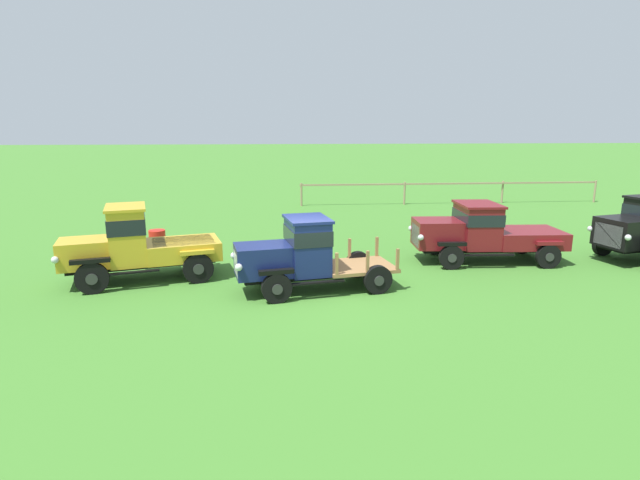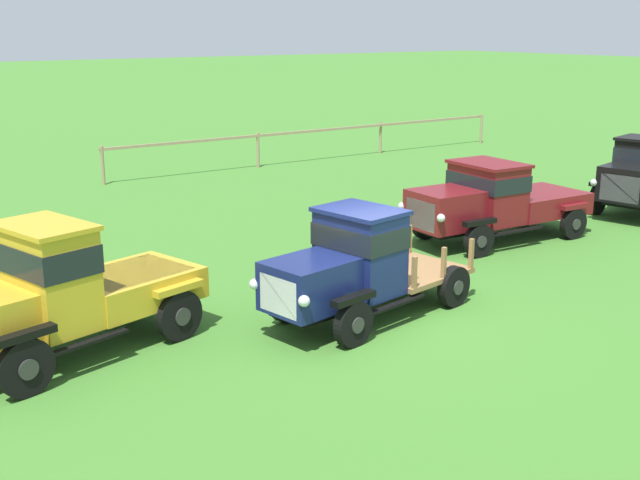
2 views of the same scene
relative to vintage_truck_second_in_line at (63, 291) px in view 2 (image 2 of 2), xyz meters
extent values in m
plane|color=#3D7528|center=(5.25, -1.90, -1.15)|extent=(240.00, 240.00, 0.00)
cylinder|color=#997F60|center=(5.78, 14.25, -0.47)|extent=(0.12, 0.12, 1.36)
cylinder|color=#997F60|center=(12.04, 14.25, -0.47)|extent=(0.12, 0.12, 1.36)
cylinder|color=#997F60|center=(18.23, 14.34, -0.47)|extent=(0.12, 0.12, 1.36)
cylinder|color=#997F60|center=(24.10, 14.08, -0.47)|extent=(0.12, 0.12, 1.36)
cube|color=#997F60|center=(14.94, 14.24, 0.09)|extent=(18.52, 0.08, 0.10)
cylinder|color=black|center=(-0.99, -1.20, -0.69)|extent=(0.93, 0.39, 0.92)
cylinder|color=#2D2D2D|center=(-0.97, -1.29, -0.69)|extent=(0.32, 0.11, 0.32)
cylinder|color=black|center=(1.86, -0.44, -0.69)|extent=(0.93, 0.39, 0.92)
cylinder|color=#2D2D2D|center=(1.89, -0.53, -0.69)|extent=(0.32, 0.11, 0.32)
cylinder|color=black|center=(1.40, 1.30, -0.69)|extent=(0.93, 0.39, 0.92)
cylinder|color=#2D2D2D|center=(1.38, 1.39, -0.69)|extent=(0.32, 0.11, 0.32)
cube|color=black|center=(0.13, 0.03, -0.61)|extent=(4.39, 2.05, 0.12)
cube|color=black|center=(-0.99, -1.20, -0.18)|extent=(1.07, 0.46, 0.12)
cube|color=gold|center=(-0.24, -0.06, 0.28)|extent=(1.40, 1.80, 1.66)
cube|color=black|center=(-0.24, -0.06, 0.66)|extent=(1.45, 1.85, 0.47)
cube|color=gold|center=(-0.24, -0.06, 1.15)|extent=(1.52, 1.90, 0.08)
cube|color=black|center=(0.08, -0.89, -0.63)|extent=(1.43, 0.50, 0.05)
cube|color=black|center=(-0.37, 0.82, -0.63)|extent=(1.43, 0.50, 0.05)
cube|color=gold|center=(1.31, 0.35, -0.27)|extent=(2.54, 2.17, 0.56)
cube|color=black|center=(1.31, 0.35, -0.02)|extent=(2.14, 1.83, 0.06)
cube|color=gold|center=(1.86, -0.44, -0.18)|extent=(1.03, 0.45, 0.12)
cube|color=gold|center=(1.40, 1.30, -0.18)|extent=(1.03, 0.45, 0.12)
cylinder|color=black|center=(4.22, -2.40, -0.74)|extent=(0.85, 0.34, 0.82)
cylinder|color=#2D2D2D|center=(4.24, -2.52, -0.74)|extent=(0.29, 0.08, 0.29)
cylinder|color=black|center=(3.92, -0.75, -0.74)|extent=(0.85, 0.34, 0.82)
cylinder|color=#2D2D2D|center=(3.90, -0.64, -0.74)|extent=(0.29, 0.08, 0.29)
cylinder|color=black|center=(7.08, -1.89, -0.74)|extent=(0.85, 0.34, 0.82)
cylinder|color=#2D2D2D|center=(7.10, -2.01, -0.74)|extent=(0.29, 0.08, 0.29)
cylinder|color=black|center=(6.79, -0.24, -0.74)|extent=(0.85, 0.34, 0.82)
cylinder|color=#2D2D2D|center=(6.77, -0.13, -0.74)|extent=(0.29, 0.08, 0.29)
cube|color=black|center=(5.36, -1.35, -0.66)|extent=(4.33, 1.65, 0.12)
cube|color=#141E51|center=(3.85, -1.62, -0.16)|extent=(1.71, 1.42, 0.88)
cube|color=silver|center=(3.12, -1.75, -0.20)|extent=(0.22, 0.92, 0.66)
sphere|color=silver|center=(3.22, -2.37, -0.14)|extent=(0.20, 0.20, 0.20)
sphere|color=silver|center=(3.00, -1.13, -0.14)|extent=(0.20, 0.20, 0.20)
cube|color=black|center=(4.22, -2.40, -0.27)|extent=(0.97, 0.36, 0.12)
cube|color=black|center=(3.92, -0.75, -0.27)|extent=(0.97, 0.36, 0.12)
cube|color=#141E51|center=(5.12, -1.39, 0.16)|extent=(1.30, 1.64, 1.51)
cube|color=black|center=(5.12, -1.39, 0.50)|extent=(1.35, 1.68, 0.42)
cube|color=#141E51|center=(5.12, -1.39, 0.96)|extent=(1.42, 1.72, 0.08)
cube|color=black|center=(5.37, -2.18, -0.68)|extent=(1.49, 0.40, 0.05)
cube|color=black|center=(5.08, -0.56, -0.68)|extent=(1.49, 0.40, 0.05)
cube|color=olive|center=(6.64, -1.12, -0.55)|extent=(2.28, 2.01, 0.10)
cube|color=olive|center=(5.88, -2.07, -0.19)|extent=(0.09, 0.09, 0.61)
cube|color=olive|center=(5.60, -0.50, -0.19)|extent=(0.09, 0.09, 0.61)
cube|color=olive|center=(6.78, -1.91, -0.19)|extent=(0.09, 0.09, 0.61)
cube|color=olive|center=(6.50, -0.34, -0.19)|extent=(0.09, 0.09, 0.61)
cube|color=olive|center=(7.67, -1.75, -0.19)|extent=(0.09, 0.09, 0.61)
cube|color=olive|center=(7.39, -0.18, -0.19)|extent=(0.09, 0.09, 0.61)
cylinder|color=black|center=(10.02, 0.32, -0.74)|extent=(0.83, 0.23, 0.82)
cylinder|color=#2D2D2D|center=(10.01, 0.21, -0.74)|extent=(0.29, 0.04, 0.29)
cylinder|color=black|center=(10.12, 2.32, -0.74)|extent=(0.83, 0.23, 0.82)
cylinder|color=#2D2D2D|center=(10.12, 2.43, -0.74)|extent=(0.29, 0.04, 0.29)
cylinder|color=black|center=(13.29, 0.15, -0.74)|extent=(0.83, 0.23, 0.82)
cylinder|color=#2D2D2D|center=(13.29, 0.04, -0.74)|extent=(0.29, 0.04, 0.29)
cylinder|color=black|center=(13.40, 2.16, -0.74)|extent=(0.83, 0.23, 0.82)
cylinder|color=#2D2D2D|center=(13.40, 2.27, -0.74)|extent=(0.29, 0.04, 0.29)
cube|color=black|center=(11.61, 1.24, -0.66)|extent=(4.76, 1.34, 0.12)
cube|color=maroon|center=(9.83, 1.33, -0.13)|extent=(1.63, 1.48, 0.94)
cube|color=silver|center=(9.09, 1.37, -0.18)|extent=(0.12, 1.11, 0.71)
sphere|color=silver|center=(9.04, 0.62, -0.11)|extent=(0.20, 0.20, 0.20)
sphere|color=silver|center=(9.11, 2.12, -0.11)|extent=(0.20, 0.20, 0.20)
cube|color=black|center=(10.02, 0.32, -0.28)|extent=(0.95, 0.25, 0.12)
cube|color=black|center=(10.12, 2.32, -0.28)|extent=(0.95, 0.25, 0.12)
cube|color=maroon|center=(11.22, 1.26, 0.12)|extent=(1.30, 1.83, 1.44)
cube|color=black|center=(11.22, 1.26, 0.44)|extent=(1.35, 1.87, 0.40)
cube|color=maroon|center=(11.22, 1.26, 0.88)|extent=(1.42, 1.91, 0.08)
cube|color=black|center=(11.29, 0.27, -0.68)|extent=(1.70, 0.23, 0.05)
cube|color=black|center=(11.39, 2.24, -0.68)|extent=(1.70, 0.23, 0.05)
cube|color=maroon|center=(12.99, 1.17, -0.32)|extent=(2.44, 1.96, 0.57)
cube|color=black|center=(12.99, 1.17, -0.06)|extent=(2.05, 1.66, 0.06)
cube|color=maroon|center=(13.29, 0.15, -0.28)|extent=(0.91, 0.25, 0.12)
cube|color=maroon|center=(13.40, 2.16, -0.28)|extent=(0.91, 0.25, 0.12)
cylinder|color=black|center=(16.23, 1.60, -0.69)|extent=(0.93, 0.40, 0.91)
cylinder|color=#2D2D2D|center=(16.21, 1.71, -0.69)|extent=(0.32, 0.10, 0.32)
cylinder|color=#2D2D2D|center=(19.46, 2.48, -0.69)|extent=(0.32, 0.10, 0.32)
cube|color=black|center=(16.24, 0.57, -0.06)|extent=(1.84, 1.72, 0.99)
cube|color=silver|center=(15.51, 0.40, -0.10)|extent=(0.31, 1.09, 0.74)
sphere|color=silver|center=(15.33, 1.13, -0.03)|extent=(0.20, 0.20, 0.20)
cube|color=black|center=(16.23, 1.60, -0.19)|extent=(1.07, 0.44, 0.12)
cube|color=black|center=(17.46, 1.87, -0.63)|extent=(1.66, 0.52, 0.05)
cylinder|color=red|center=(-0.18, 3.33, -0.70)|extent=(0.60, 0.60, 0.90)
cylinder|color=maroon|center=(-0.18, 3.33, -0.52)|extent=(0.63, 0.63, 0.03)
cylinder|color=maroon|center=(-0.18, 3.33, -0.88)|extent=(0.63, 0.63, 0.03)
camera|label=1|loc=(4.23, -15.22, 3.52)|focal=28.00mm
camera|label=2|loc=(-3.63, -12.79, 4.26)|focal=45.00mm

